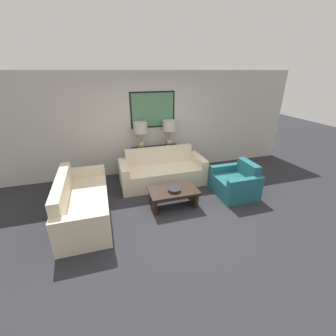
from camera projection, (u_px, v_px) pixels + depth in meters
ground_plane at (181, 214)px, 4.50m from camera, size 20.00×20.00×0.00m
back_wall at (153, 123)px, 6.03m from camera, size 8.17×0.12×2.65m
console_table at (156, 160)px, 6.17m from camera, size 1.27×0.40×0.74m
table_lamp_left at (141, 130)px, 5.72m from camera, size 0.36×0.36×0.71m
table_lamp_right at (169, 128)px, 5.92m from camera, size 0.36×0.36×0.71m
couch_by_back_wall at (162, 172)px, 5.63m from camera, size 2.07×0.87×0.86m
couch_by_side at (82, 203)px, 4.31m from camera, size 0.87×2.07×0.86m
coffee_table at (173, 194)px, 4.68m from camera, size 1.01×0.59×0.38m
decorative_bowl at (174, 190)px, 4.58m from camera, size 0.26×0.26×0.06m
armchair_near_back_wall at (235, 183)px, 5.13m from camera, size 0.82×0.92×0.76m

